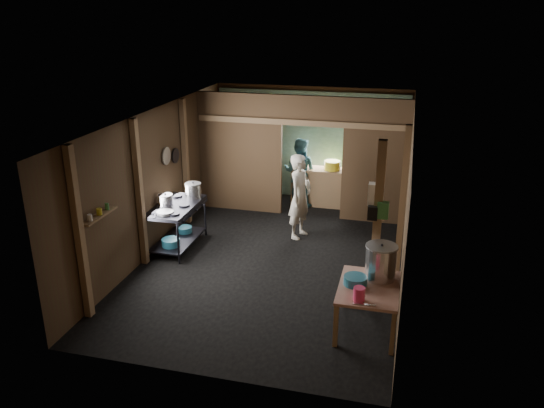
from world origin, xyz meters
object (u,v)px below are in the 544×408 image
(stock_pot, at_px, (381,263))
(pink_bucket, at_px, (359,294))
(yellow_tub, at_px, (332,165))
(cook, at_px, (300,196))
(gas_range, at_px, (177,226))
(stove_pot_large, at_px, (193,191))
(prep_table, at_px, (368,308))

(stock_pot, relative_size, pink_bucket, 2.83)
(yellow_tub, distance_m, cook, 1.95)
(stock_pot, distance_m, pink_bucket, 0.74)
(gas_range, relative_size, stove_pot_large, 4.55)
(yellow_tub, bearing_deg, stock_pot, -73.47)
(gas_range, distance_m, pink_bucket, 4.29)
(gas_range, xyz_separation_m, cook, (2.13, 1.07, 0.41))
(gas_range, distance_m, prep_table, 4.17)
(stock_pot, height_order, yellow_tub, stock_pot)
(stock_pot, bearing_deg, cook, 122.45)
(gas_range, height_order, prep_table, gas_range)
(stove_pot_large, bearing_deg, yellow_tub, 47.78)
(pink_bucket, distance_m, yellow_tub, 5.42)
(stock_pot, xyz_separation_m, pink_bucket, (-0.22, -0.69, -0.15))
(stove_pot_large, relative_size, cook, 0.19)
(prep_table, xyz_separation_m, cook, (-1.58, 2.97, 0.50))
(yellow_tub, bearing_deg, stove_pot_large, -132.22)
(stove_pot_large, height_order, stock_pot, stock_pot)
(prep_table, bearing_deg, yellow_tub, 104.25)
(stock_pot, relative_size, cook, 0.31)
(yellow_tub, bearing_deg, cook, -100.06)
(stove_pot_large, xyz_separation_m, stock_pot, (3.66, -2.07, -0.07))
(prep_table, xyz_separation_m, stock_pot, (0.12, 0.28, 0.58))
(stock_pot, bearing_deg, prep_table, -113.52)
(stove_pot_large, distance_m, yellow_tub, 3.42)
(pink_bucket, relative_size, cook, 0.11)
(gas_range, xyz_separation_m, stock_pot, (3.83, -1.61, 0.49))
(yellow_tub, bearing_deg, gas_range, -129.53)
(prep_table, bearing_deg, gas_range, 152.92)
(gas_range, height_order, stock_pot, stock_pot)
(stove_pot_large, relative_size, yellow_tub, 0.88)
(stove_pot_large, distance_m, cook, 2.06)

